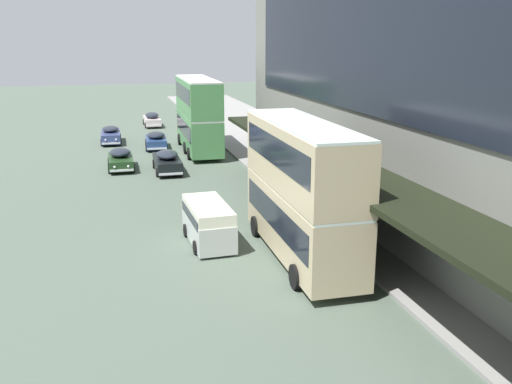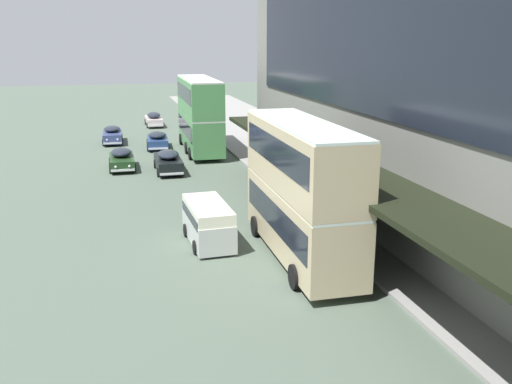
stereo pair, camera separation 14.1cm
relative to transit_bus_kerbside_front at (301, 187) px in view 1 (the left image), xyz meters
name	(u,v)px [view 1 (the left image)]	position (x,y,z in m)	size (l,w,h in m)	color
transit_bus_kerbside_front	(301,187)	(0.00, 0.00, 0.00)	(2.75, 9.91, 6.07)	tan
transit_bus_kerbside_rear	(198,113)	(-0.36, 25.68, 0.07)	(2.95, 10.79, 6.22)	#4E8F50
sedan_oncoming_front	(152,119)	(-3.05, 41.52, -2.51)	(1.82, 4.88, 1.56)	beige
sedan_second_near	(156,140)	(-3.82, 27.96, -2.52)	(2.08, 4.50, 1.51)	navy
sedan_second_mid	(121,159)	(-7.13, 20.35, -2.52)	(1.90, 4.37, 1.53)	#1E3A1B
sedan_far_back	(111,135)	(-7.65, 31.81, -2.50)	(1.89, 4.77, 1.56)	navy
sedan_lead_near	(167,161)	(-3.86, 18.48, -2.47)	(1.90, 4.87, 1.62)	black
vw_van	(208,220)	(-3.61, 3.01, -2.18)	(2.03, 4.61, 1.96)	#BBC0BD
fire_hydrant	(344,237)	(2.42, 0.76, -2.78)	(0.20, 0.40, 0.70)	red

